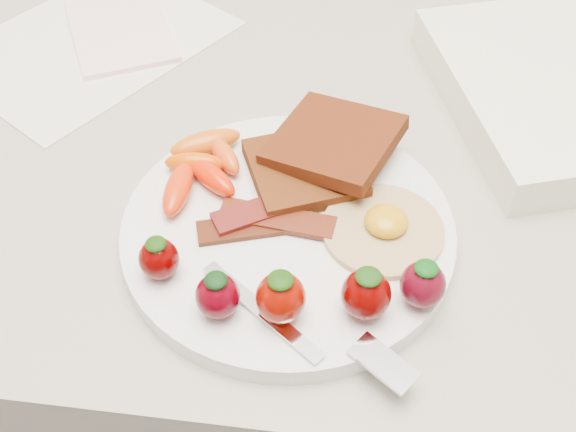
# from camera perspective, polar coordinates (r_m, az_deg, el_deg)

# --- Properties ---
(counter) EXTENTS (2.00, 0.60, 0.90)m
(counter) POSITION_cam_1_polar(r_m,az_deg,el_deg) (1.04, 1.91, -12.52)
(counter) COLOR gray
(counter) RESTS_ON ground
(plate) EXTENTS (0.27, 0.27, 0.02)m
(plate) POSITION_cam_1_polar(r_m,az_deg,el_deg) (0.59, 0.00, -1.24)
(plate) COLOR white
(plate) RESTS_ON counter
(toast_lower) EXTENTS (0.12, 0.12, 0.01)m
(toast_lower) POSITION_cam_1_polar(r_m,az_deg,el_deg) (0.61, 1.34, 3.68)
(toast_lower) COLOR black
(toast_lower) RESTS_ON plate
(toast_upper) EXTENTS (0.13, 0.13, 0.02)m
(toast_upper) POSITION_cam_1_polar(r_m,az_deg,el_deg) (0.62, 3.66, 5.91)
(toast_upper) COLOR black
(toast_upper) RESTS_ON toast_lower
(fried_egg) EXTENTS (0.11, 0.11, 0.02)m
(fried_egg) POSITION_cam_1_polar(r_m,az_deg,el_deg) (0.58, 7.57, -0.91)
(fried_egg) COLOR beige
(fried_egg) RESTS_ON plate
(bacon_strips) EXTENTS (0.11, 0.08, 0.01)m
(bacon_strips) POSITION_cam_1_polar(r_m,az_deg,el_deg) (0.58, -1.64, -0.11)
(bacon_strips) COLOR black
(bacon_strips) RESTS_ON plate
(baby_carrots) EXTENTS (0.08, 0.11, 0.02)m
(baby_carrots) POSITION_cam_1_polar(r_m,az_deg,el_deg) (0.62, -6.84, 4.00)
(baby_carrots) COLOR #DA4D00
(baby_carrots) RESTS_ON plate
(strawberries) EXTENTS (0.23, 0.06, 0.04)m
(strawberries) POSITION_cam_1_polar(r_m,az_deg,el_deg) (0.52, 0.87, -5.67)
(strawberries) COLOR #4C0000
(strawberries) RESTS_ON plate
(fork) EXTENTS (0.16, 0.10, 0.00)m
(fork) POSITION_cam_1_polar(r_m,az_deg,el_deg) (0.52, 2.18, -9.27)
(fork) COLOR silver
(fork) RESTS_ON plate
(paper_sheet) EXTENTS (0.32, 0.34, 0.00)m
(paper_sheet) POSITION_cam_1_polar(r_m,az_deg,el_deg) (0.83, -15.30, 13.10)
(paper_sheet) COLOR white
(paper_sheet) RESTS_ON counter
(notepad) EXTENTS (0.16, 0.18, 0.01)m
(notepad) POSITION_cam_1_polar(r_m,az_deg,el_deg) (0.83, -13.10, 14.08)
(notepad) COLOR #FFCECF
(notepad) RESTS_ON paper_sheet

